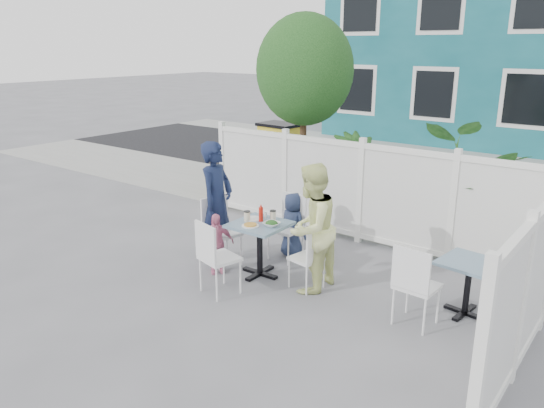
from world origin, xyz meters
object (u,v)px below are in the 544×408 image
Objects in this scene: woman at (311,228)px; chair_near at (214,253)px; man at (217,202)px; main_table at (260,235)px; chair_back at (289,222)px; spare_table at (469,274)px; chair_right at (311,254)px; utility_cabinet at (279,160)px; chair_left at (219,226)px; boy at (293,225)px; toddler at (216,243)px.

chair_near is at bearing -47.62° from woman.
man is (-0.74, 0.86, 0.32)m from chair_near.
chair_back is at bearing 93.66° from main_table.
spare_table is 1.89m from chair_right.
utility_cabinet reaches higher than chair_left.
chair_near is at bearing -152.64° from spare_table.
woman is (-1.82, -0.53, 0.31)m from spare_table.
chair_left is (1.57, -3.57, -0.15)m from utility_cabinet.
woman reaches higher than spare_table.
boy is (0.02, 0.06, -0.07)m from chair_back.
chair_back is 0.58× the size of woman.
boy is (0.05, 1.62, -0.07)m from chair_near.
chair_left reaches higher than toddler.
chair_right is at bearing -39.51° from toddler.
man is 1.61m from woman.
chair_near is (-0.08, -0.81, -0.02)m from main_table.
woman reaches higher than utility_cabinet.
woman is (1.51, 0.07, 0.26)m from chair_left.
chair_right is 1.14m from boy.
chair_right is at bearing -44.79° from utility_cabinet.
man is 1.17m from boy.
chair_right reaches higher than main_table.
chair_left is 0.99× the size of boy.
chair_back is 1.56m from chair_near.
chair_right is 0.34m from woman.
main_table is at bearing 102.35° from chair_right.
utility_cabinet reaches higher than main_table.
chair_back is at bearing -60.26° from man.
chair_left reaches higher than chair_back.
chair_left is 1.02× the size of chair_back.
spare_table is 0.73× the size of chair_near.
woman reaches higher than main_table.
toddler is (-0.48, -1.06, -0.13)m from chair_back.
chair_back is at bearing 102.78° from chair_near.
boy is (-2.63, 0.23, -0.03)m from spare_table.
man is (-3.43, -0.54, 0.36)m from spare_table.
woman is (-0.02, 0.01, 0.34)m from chair_right.
woman is (0.78, 0.05, 0.25)m from main_table.
toddler is at bearing -152.66° from man.
toddler is at bearing 48.28° from chair_left.
chair_near reaches higher than main_table.
man reaches higher than toddler.
woman is 1.16m from boy.
utility_cabinet is 3.90m from chair_left.
chair_left is at bearing 63.93° from boy.
toddler is at bearing 113.72° from chair_right.
chair_back is 1.10m from man.
main_table is 0.82m from woman.
chair_left is at bearing -89.74° from woman.
utility_cabinet is 1.49× the size of chair_back.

